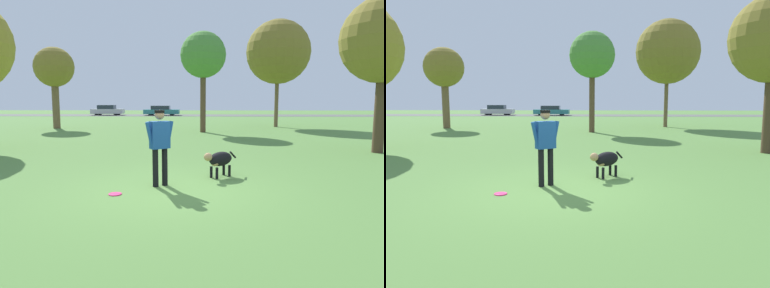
# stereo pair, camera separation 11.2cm
# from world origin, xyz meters

# --- Properties ---
(ground_plane) EXTENTS (120.00, 120.00, 0.00)m
(ground_plane) POSITION_xyz_m (0.00, 0.00, 0.00)
(ground_plane) COLOR #56843D
(far_road_strip) EXTENTS (120.00, 6.00, 0.01)m
(far_road_strip) POSITION_xyz_m (0.00, 37.25, 0.01)
(far_road_strip) COLOR #5B5B59
(far_road_strip) RESTS_ON ground_plane
(person) EXTENTS (0.62, 0.46, 1.72)m
(person) POSITION_xyz_m (-0.30, 0.31, 1.02)
(person) COLOR black
(person) RESTS_ON ground_plane
(dog) EXTENTS (0.90, 0.88, 0.67)m
(dog) POSITION_xyz_m (1.08, 1.23, 0.45)
(dog) COLOR black
(dog) RESTS_ON ground_plane
(frisbee) EXTENTS (0.27, 0.27, 0.02)m
(frisbee) POSITION_xyz_m (-1.14, -0.44, 0.01)
(frisbee) COLOR #E52366
(frisbee) RESTS_ON ground_plane
(tree_mid_center) EXTENTS (2.73, 2.73, 5.98)m
(tree_mid_center) POSITION_xyz_m (0.68, 13.59, 4.56)
(tree_mid_center) COLOR brown
(tree_mid_center) RESTS_ON ground_plane
(tree_far_left) EXTENTS (2.68, 2.68, 5.53)m
(tree_far_left) POSITION_xyz_m (-9.47, 16.20, 4.09)
(tree_far_left) COLOR brown
(tree_far_left) RESTS_ON ground_plane
(tree_far_right) EXTENTS (4.53, 4.53, 7.63)m
(tree_far_right) POSITION_xyz_m (6.03, 18.02, 5.35)
(tree_far_right) COLOR brown
(tree_far_right) RESTS_ON ground_plane
(parked_car_silver) EXTENTS (4.17, 1.87, 1.33)m
(parked_car_silver) POSITION_xyz_m (-11.86, 37.54, 0.65)
(parked_car_silver) COLOR #B7B7BC
(parked_car_silver) RESTS_ON ground_plane
(parked_car_teal) EXTENTS (4.56, 1.89, 1.25)m
(parked_car_teal) POSITION_xyz_m (-4.67, 37.03, 0.62)
(parked_car_teal) COLOR teal
(parked_car_teal) RESTS_ON ground_plane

